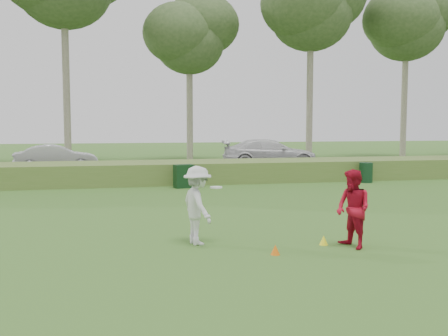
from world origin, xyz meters
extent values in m
plane|color=#316020|center=(0.00, 0.00, 0.00)|extent=(120.00, 120.00, 0.00)
cube|color=#4F6E2C|center=(0.00, 12.00, 0.45)|extent=(80.00, 3.00, 0.90)
cube|color=#2D2D2D|center=(0.00, 17.00, 0.03)|extent=(80.00, 6.00, 0.06)
cylinder|color=gray|center=(-6.00, 23.00, 7.75)|extent=(0.44, 0.44, 15.50)
cylinder|color=gray|center=(2.00, 24.50, 5.75)|extent=(0.44, 0.44, 11.50)
ellipsoid|color=#384F27|center=(2.00, 24.50, 8.62)|extent=(6.24, 6.24, 5.28)
cylinder|color=gray|center=(10.00, 22.50, 7.00)|extent=(0.44, 0.44, 14.00)
ellipsoid|color=#384F27|center=(10.00, 22.50, 10.50)|extent=(7.28, 7.28, 6.16)
cylinder|color=gray|center=(18.00, 23.80, 6.75)|extent=(0.44, 0.44, 13.50)
ellipsoid|color=#384F27|center=(18.00, 23.80, 10.12)|extent=(7.02, 7.02, 5.94)
imported|color=silver|center=(-1.34, 0.45, 0.83)|extent=(0.86, 1.20, 1.67)
cylinder|color=white|center=(-0.94, 0.45, 1.21)|extent=(0.27, 0.27, 0.03)
imported|color=#AF0F25|center=(1.73, -0.56, 0.81)|extent=(0.78, 0.91, 1.63)
cone|color=orange|center=(0.00, -0.74, 0.10)|extent=(0.18, 0.18, 0.20)
cone|color=#FFF11A|center=(1.25, -0.19, 0.10)|extent=(0.18, 0.18, 0.20)
cube|color=black|center=(-0.38, 9.93, 0.47)|extent=(0.83, 0.62, 0.94)
cylinder|color=black|center=(7.69, 10.08, 0.44)|extent=(0.67, 0.67, 0.88)
imported|color=#BCBCC0|center=(-6.14, 17.88, 0.77)|extent=(4.41, 1.92, 1.41)
imported|color=silver|center=(5.75, 17.89, 0.87)|extent=(5.84, 3.07, 1.61)
camera|label=1|loc=(-3.00, -9.89, 2.54)|focal=40.00mm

